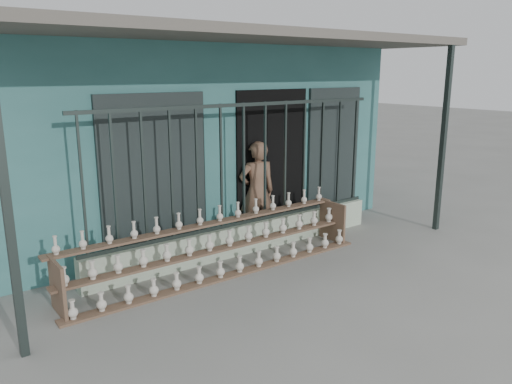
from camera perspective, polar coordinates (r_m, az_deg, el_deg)
ground at (r=6.72m, az=5.15°, el=-9.96°), size 60.00×60.00×0.00m
workshop_building at (r=9.78m, az=-11.38°, el=7.16°), size 7.40×6.60×3.21m
parapet_wall at (r=7.59m, az=-1.35°, el=-5.26°), size 5.00×0.20×0.45m
security_fence at (r=7.30m, az=-1.40°, el=3.11°), size 5.00×0.04×1.80m
shelf_rack at (r=6.85m, az=-4.09°, el=-6.17°), size 4.50×0.68×0.85m
elderly_woman at (r=7.94m, az=0.12°, el=0.03°), size 0.68×0.54×1.63m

